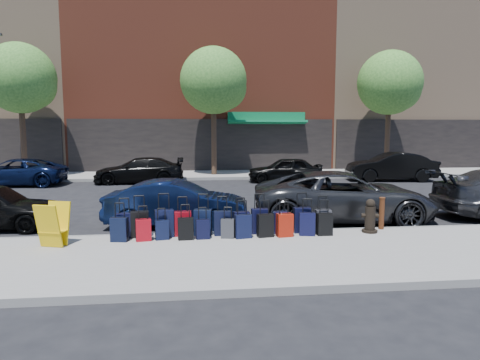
{
  "coord_description": "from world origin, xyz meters",
  "views": [
    {
      "loc": [
        -0.76,
        -15.31,
        2.81
      ],
      "look_at": [
        0.79,
        -1.5,
        1.13
      ],
      "focal_mm": 32.0,
      "sensor_mm": 36.0,
      "label": 1
    }
  ],
  "objects": [
    {
      "name": "sidewalk_near",
      "position": [
        0.0,
        -6.5,
        0.07
      ],
      "size": [
        60.0,
        4.0,
        0.15
      ],
      "primitive_type": "cube",
      "color": "gray",
      "rests_on": "ground"
    },
    {
      "name": "display_rack",
      "position": [
        -3.91,
        -5.43,
        0.64
      ],
      "size": [
        0.71,
        0.75,
        0.99
      ],
      "rotation": [
        0.0,
        0.0,
        -0.31
      ],
      "color": "yellow",
      "rests_on": "sidewalk_near"
    },
    {
      "name": "sidewalk_far",
      "position": [
        0.0,
        10.0,
        0.07
      ],
      "size": [
        60.0,
        4.0,
        0.15
      ],
      "primitive_type": "cube",
      "color": "gray",
      "rests_on": "ground"
    },
    {
      "name": "suitcase_front_7",
      "position": [
        0.93,
        -4.76,
        0.47
      ],
      "size": [
        0.43,
        0.24,
        1.02
      ],
      "rotation": [
        0.0,
        0.0,
        0.02
      ],
      "color": "black",
      "rests_on": "sidewalk_near"
    },
    {
      "name": "car_near_2",
      "position": [
        3.83,
        -2.87,
        0.76
      ],
      "size": [
        5.72,
        3.16,
        1.52
      ],
      "primitive_type": "imported",
      "rotation": [
        0.0,
        0.0,
        1.45
      ],
      "color": "#2E2E30",
      "rests_on": "ground"
    },
    {
      "name": "suitcase_back_1",
      "position": [
        -1.94,
        -5.17,
        0.41
      ],
      "size": [
        0.38,
        0.26,
        0.84
      ],
      "rotation": [
        0.0,
        0.0,
        0.17
      ],
      "color": "#A20A15",
      "rests_on": "sidewalk_near"
    },
    {
      "name": "suitcase_front_10",
      "position": [
        2.55,
        -4.85,
        0.45
      ],
      "size": [
        0.41,
        0.24,
        0.96
      ],
      "rotation": [
        0.0,
        0.0,
        0.05
      ],
      "color": "#343338",
      "rests_on": "sidewalk_near"
    },
    {
      "name": "suitcase_back_8",
      "position": [
        1.49,
        -5.15,
        0.44
      ],
      "size": [
        0.42,
        0.28,
        0.93
      ],
      "rotation": [
        0.0,
        0.0,
        0.16
      ],
      "color": "#9C1A0A",
      "rests_on": "sidewalk_near"
    },
    {
      "name": "suitcase_front_2",
      "position": [
        -1.47,
        -4.83,
        0.49
      ],
      "size": [
        0.48,
        0.3,
        1.08
      ],
      "rotation": [
        0.0,
        0.0,
        0.13
      ],
      "color": "black",
      "rests_on": "sidewalk_near"
    },
    {
      "name": "suitcase_front_9",
      "position": [
        2.02,
        -4.78,
        0.47
      ],
      "size": [
        0.43,
        0.24,
        1.04
      ],
      "rotation": [
        0.0,
        0.0,
        -0.01
      ],
      "color": "black",
      "rests_on": "sidewalk_near"
    },
    {
      "name": "building_right",
      "position": [
        16.0,
        17.99,
        8.98
      ],
      "size": [
        15.0,
        12.12,
        18.0
      ],
      "color": "#A08162",
      "rests_on": "ground"
    },
    {
      "name": "suitcase_front_3",
      "position": [
        -1.02,
        -4.78,
        0.46
      ],
      "size": [
        0.42,
        0.25,
        0.98
      ],
      "rotation": [
        0.0,
        0.0,
        0.05
      ],
      "color": "maroon",
      "rests_on": "sidewalk_near"
    },
    {
      "name": "suitcase_back_5",
      "position": [
        0.07,
        -5.13,
        0.39
      ],
      "size": [
        0.35,
        0.24,
        0.76
      ],
      "rotation": [
        0.0,
        0.0,
        -0.18
      ],
      "color": "#333337",
      "rests_on": "sidewalk_near"
    },
    {
      "name": "suitcase_back_2",
      "position": [
        -1.51,
        -5.1,
        0.39
      ],
      "size": [
        0.35,
        0.24,
        0.76
      ],
      "rotation": [
        0.0,
        0.0,
        0.18
      ],
      "color": "black",
      "rests_on": "sidewalk_near"
    },
    {
      "name": "ground",
      "position": [
        0.0,
        0.0,
        0.0
      ],
      "size": [
        120.0,
        120.0,
        0.0
      ],
      "primitive_type": "plane",
      "color": "black",
      "rests_on": "ground"
    },
    {
      "name": "suitcase_front_6",
      "position": [
        0.44,
        -4.82,
        0.44
      ],
      "size": [
        0.42,
        0.29,
        0.94
      ],
      "rotation": [
        0.0,
        0.0,
        0.2
      ],
      "color": "black",
      "rests_on": "sidewalk_near"
    },
    {
      "name": "car_far_3",
      "position": [
        9.89,
        6.56,
        0.77
      ],
      "size": [
        4.82,
        2.2,
        1.53
      ],
      "primitive_type": "imported",
      "rotation": [
        0.0,
        0.0,
        -1.7
      ],
      "color": "black",
      "rests_on": "ground"
    },
    {
      "name": "suitcase_back_9",
      "position": [
        2.08,
        -5.08,
        0.44
      ],
      "size": [
        0.42,
        0.29,
        0.92
      ],
      "rotation": [
        0.0,
        0.0,
        -0.19
      ],
      "color": "black",
      "rests_on": "sidewalk_near"
    },
    {
      "name": "fire_hydrant",
      "position": [
        3.77,
        -4.96,
        0.55
      ],
      "size": [
        0.45,
        0.39,
        0.87
      ],
      "rotation": [
        0.0,
        0.0,
        -0.25
      ],
      "color": "black",
      "rests_on": "sidewalk_near"
    },
    {
      "name": "suitcase_back_0",
      "position": [
        -2.5,
        -5.15,
        0.44
      ],
      "size": [
        0.42,
        0.28,
        0.92
      ],
      "rotation": [
        0.0,
        0.0,
        -0.16
      ],
      "color": "black",
      "rests_on": "sidewalk_near"
    },
    {
      "name": "car_far_1",
      "position": [
        -3.5,
        7.09,
        0.66
      ],
      "size": [
        4.59,
        1.96,
        1.32
      ],
      "primitive_type": "imported",
      "rotation": [
        0.0,
        0.0,
        -1.55
      ],
      "color": "black",
      "rests_on": "ground"
    },
    {
      "name": "tree_center",
      "position": [
        0.64,
        9.5,
        5.41
      ],
      "size": [
        3.8,
        3.8,
        7.27
      ],
      "color": "black",
      "rests_on": "sidewalk_far"
    },
    {
      "name": "car_far_2",
      "position": [
        4.08,
        6.64,
        0.66
      ],
      "size": [
        4.04,
        2.05,
        1.32
      ],
      "primitive_type": "imported",
      "rotation": [
        0.0,
        0.0,
        -1.7
      ],
      "color": "black",
      "rests_on": "ground"
    },
    {
      "name": "suitcase_front_5",
      "position": [
        -0.03,
        -4.84,
        0.46
      ],
      "size": [
        0.42,
        0.25,
        0.99
      ],
      "rotation": [
        0.0,
        0.0,
        -0.07
      ],
      "color": "black",
      "rests_on": "sidewalk_near"
    },
    {
      "name": "suitcase_back_6",
      "position": [
        0.44,
        -5.16,
        0.44
      ],
      "size": [
        0.42,
        0.29,
        0.92
      ],
      "rotation": [
        0.0,
        0.0,
        0.18
      ],
      "color": "black",
      "rests_on": "sidewalk_near"
    },
    {
      "name": "building_center",
      "position": [
        0.0,
        17.99,
        9.98
      ],
      "size": [
        17.0,
        12.85,
        20.0
      ],
      "color": "maroon",
      "rests_on": "ground"
    },
    {
      "name": "curb_far",
      "position": [
        0.0,
        7.98,
        0.07
      ],
      "size": [
        60.0,
        0.08,
        0.15
      ],
      "primitive_type": "cube",
      "color": "gray",
      "rests_on": "ground"
    },
    {
      "name": "car_far_0",
      "position": [
        -9.46,
        6.7,
        0.67
      ],
      "size": [
        4.88,
        2.38,
        1.33
      ],
      "primitive_type": "imported",
      "rotation": [
        0.0,
        0.0,
        -1.61
      ],
      "color": "#0C1638",
      "rests_on": "ground"
    },
    {
      "name": "tree_left",
      "position": [
        -9.86,
        9.5,
        5.41
      ],
      "size": [
        3.8,
        3.8,
        7.27
      ],
      "color": "black",
      "rests_on": "sidewalk_far"
    },
    {
      "name": "curb_near",
      "position": [
        0.0,
        -4.48,
        0.07
      ],
      "size": [
        60.0,
        0.08,
        0.15
      ],
      "primitive_type": "cube",
      "color": "gray",
      "rests_on": "ground"
    },
    {
      "name": "suitcase_front_8",
      "position": [
        1.47,
        -4.81,
        0.43
      ],
      "size": [
        0.37,
        0.21,
        0.9
      ],
      "rotation": [
        0.0,
        0.0,
        0.0
      ],
      "color": "black",
      "rests_on": "sidewalk_near"
    },
    {
      "name": "suitcase_back_10",
      "position": [
        2.51,
        -5.12,
        0.43
      ],
      "size": [
        0.38,
        0.22,
        0.9
      ],
      "rotation": [
        0.0,
        0.0,
        0.01
      ],
      "color": "black",
      "rests_on": "sidewalk_near"
    },
    {
      "name": "suitcase_front_1",
      "position": [
        -2.07,
        -4.8,
        0.47
      ],
      "size": [
        0.45,
        0.28,
        1.03
      ],
      "rotation": [
        0.0,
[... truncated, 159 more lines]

